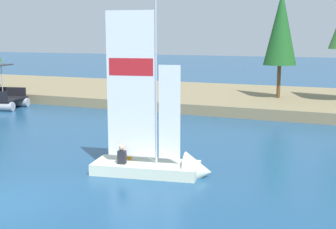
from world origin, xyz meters
TOP-DOWN VIEW (x-y plane):
  - shore_bank at (0.00, 22.68)m, footprint 80.00×12.94m
  - shoreline_tree_midleft at (4.46, 21.46)m, footprint 2.19×2.19m
  - sailboat at (3.36, 4.45)m, footprint 4.38×2.12m
  - channel_buoy at (0.24, 12.76)m, footprint 0.38×0.38m

SIDE VIEW (x-z plane):
  - channel_buoy at x=0.24m, z-range 0.00..0.38m
  - shore_bank at x=0.00m, z-range 0.00..0.66m
  - sailboat at x=3.36m, z-range -2.90..3.86m
  - shoreline_tree_midleft at x=4.46m, z-range 1.75..8.95m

